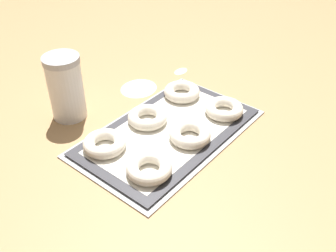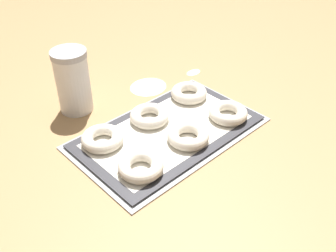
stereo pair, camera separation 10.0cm
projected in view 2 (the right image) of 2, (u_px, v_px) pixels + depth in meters
ground_plane at (165, 131)px, 1.04m from camera, size 2.80×2.80×0.00m
baking_tray at (168, 133)px, 1.03m from camera, size 0.49×0.30×0.01m
baking_mat at (168, 131)px, 1.02m from camera, size 0.47×0.27×0.00m
bagel_front_left at (141, 166)px, 0.89m from camera, size 0.11×0.11×0.03m
bagel_front_center at (188, 136)px, 0.98m from camera, size 0.11×0.11×0.03m
bagel_front_right at (228, 113)px, 1.06m from camera, size 0.11×0.11×0.03m
bagel_back_left at (102, 139)px, 0.97m from camera, size 0.11×0.11×0.03m
bagel_back_center at (149, 116)px, 1.05m from camera, size 0.11×0.11×0.03m
bagel_back_right at (189, 93)px, 1.14m from camera, size 0.11×0.11×0.03m
flour_canister at (73, 81)px, 1.07m from camera, size 0.10×0.10×0.18m
flour_patch_near at (148, 86)px, 1.22m from camera, size 0.12×0.11×0.00m
flour_patch_far at (193, 72)px, 1.29m from camera, size 0.05×0.03×0.00m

